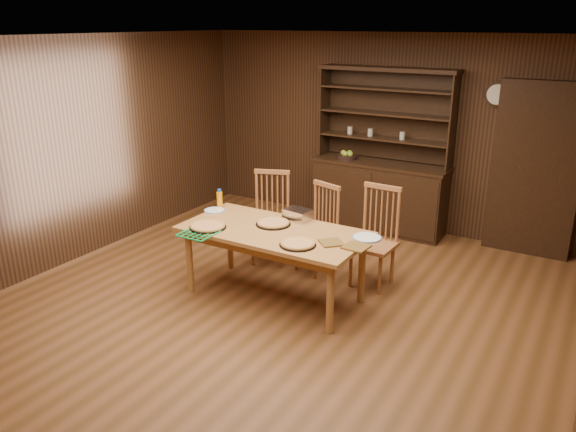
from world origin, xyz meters
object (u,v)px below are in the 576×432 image
Objects in this scene: chair_left at (271,213)px; china_hutch at (380,187)px; juice_bottle at (220,199)px; dining_table at (274,237)px; chair_right at (376,233)px; chair_center at (320,225)px.

china_hutch is at bearing 45.81° from chair_left.
dining_table is at bearing -18.45° from juice_bottle.
juice_bottle is at bearing -142.70° from chair_left.
china_hutch is at bearing 64.30° from juice_bottle.
chair_center is at bearing -177.06° from chair_right.
chair_right is (0.68, 0.00, 0.04)m from chair_center.
china_hutch reaches higher than chair_left.
chair_right is at bearing 18.66° from juice_bottle.
dining_table is 1.02m from chair_left.
chair_right is (0.76, 0.86, -0.09)m from dining_table.
juice_bottle is (-0.34, -0.54, 0.27)m from chair_left.
chair_left is at bearing -176.25° from chair_right.
china_hutch is 1.79m from chair_left.
juice_bottle is at bearing -115.70° from china_hutch.
china_hutch is 2.01× the size of chair_left.
chair_left reaches higher than chair_center.
china_hutch is at bearing 113.54° from chair_right.
juice_bottle is (-1.05, -2.18, 0.25)m from china_hutch.
chair_right is 1.78m from juice_bottle.
chair_left is at bearing 124.12° from dining_table.
chair_center is 1.17m from juice_bottle.
chair_center reaches higher than dining_table.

